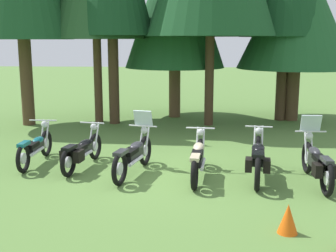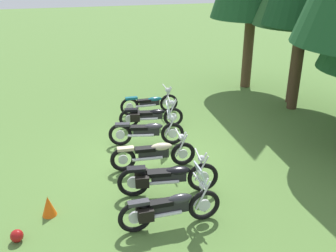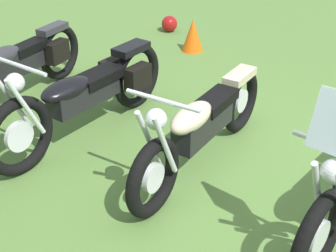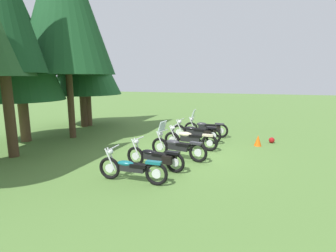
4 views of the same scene
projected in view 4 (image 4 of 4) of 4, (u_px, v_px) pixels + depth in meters
The scene contains 13 objects.
ground_plane at pixel (181, 153), 10.45m from camera, with size 80.00×80.00×0.00m, color #547A38.
motorcycle_0 at pixel (132, 168), 7.52m from camera, with size 0.70×2.16×0.99m.
motorcycle_1 at pixel (156, 157), 8.58m from camera, with size 0.77×2.15×0.99m.
motorcycle_2 at pixel (177, 147), 9.68m from camera, with size 0.78×2.27×1.36m.
motorcycle_3 at pixel (190, 139), 11.00m from camera, with size 0.67×2.33×1.00m.
motorcycle_4 at pixel (196, 132), 12.21m from camera, with size 0.76×2.44×1.03m.
motorcycle_5 at pixel (206, 128), 13.24m from camera, with size 0.68×2.24×1.37m.
pine_tree_3 at pixel (16, 38), 11.60m from camera, with size 3.82×3.82×7.48m.
pine_tree_4 at pixel (64, 0), 12.02m from camera, with size 4.44×4.44×9.85m.
pine_tree_5 at pixel (79, 30), 15.09m from camera, with size 3.28×3.28×8.32m.
pine_tree_6 at pixel (85, 56), 15.76m from camera, with size 4.25×4.25×6.50m.
traffic_cone at pixel (258, 141), 11.55m from camera, with size 0.32×0.32×0.48m, color #EA590F.
dropped_helmet at pixel (272, 140), 12.07m from camera, with size 0.26×0.26×0.26m, color maroon.
Camera 4 is at (-9.77, -2.50, 2.99)m, focal length 28.09 mm.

